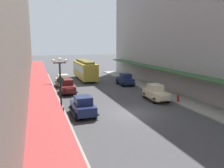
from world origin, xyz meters
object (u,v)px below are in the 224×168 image
object	(u,v)px
parked_car_4	(83,105)
pedestrian_1	(46,112)
parked_car_1	(125,79)
lamp_post_with_clock	(60,83)
fire_hydrant	(178,98)
parked_car_2	(63,80)
parked_car_0	(156,92)
pedestrian_0	(44,108)
streetcar	(85,69)
parked_car_3	(68,86)

from	to	relation	value
parked_car_4	pedestrian_1	bearing A→B (deg)	-160.95
parked_car_1	lamp_post_with_clock	xyz separation A→B (m)	(-11.21, -12.20, 2.04)
parked_car_1	pedestrian_1	world-z (taller)	parked_car_1
fire_hydrant	parked_car_2	bearing A→B (deg)	128.08
parked_car_1	fire_hydrant	size ratio (longest dim) A/B	5.23
fire_hydrant	parked_car_4	bearing A→B (deg)	-175.09
parked_car_0	parked_car_1	bearing A→B (deg)	88.79
pedestrian_0	streetcar	bearing A→B (deg)	68.78
streetcar	lamp_post_with_clock	world-z (taller)	lamp_post_with_clock
parked_car_0	parked_car_2	world-z (taller)	same
parked_car_0	lamp_post_with_clock	bearing A→B (deg)	-169.47
parked_car_4	pedestrian_0	xyz separation A→B (m)	(-3.41, -0.12, 0.07)
lamp_post_with_clock	parked_car_2	bearing A→B (deg)	82.77
lamp_post_with_clock	pedestrian_0	world-z (taller)	lamp_post_with_clock
lamp_post_with_clock	fire_hydrant	world-z (taller)	lamp_post_with_clock
streetcar	parked_car_1	bearing A→B (deg)	-54.82
parked_car_0	streetcar	world-z (taller)	streetcar
parked_car_1	lamp_post_with_clock	world-z (taller)	lamp_post_with_clock
parked_car_2	pedestrian_0	distance (m)	15.41
pedestrian_1	parked_car_2	bearing A→B (deg)	78.59
lamp_post_with_clock	parked_car_1	bearing A→B (deg)	47.42
parked_car_3	pedestrian_1	size ratio (longest dim) A/B	2.57
streetcar	pedestrian_1	world-z (taller)	streetcar
parked_car_1	parked_car_3	distance (m)	9.93
parked_car_0	pedestrian_1	distance (m)	13.07
parked_car_3	pedestrian_1	xyz separation A→B (m)	(-3.25, -11.00, 0.07)
lamp_post_with_clock	streetcar	bearing A→B (deg)	71.93
parked_car_3	pedestrian_0	size ratio (longest dim) A/B	2.57
parked_car_2	pedestrian_1	size ratio (longest dim) A/B	2.58
parked_car_3	fire_hydrant	size ratio (longest dim) A/B	5.23
parked_car_2	fire_hydrant	size ratio (longest dim) A/B	5.26
streetcar	parked_car_3	bearing A→B (deg)	-113.75
streetcar	pedestrian_1	size ratio (longest dim) A/B	5.76
parked_car_1	parked_car_0	bearing A→B (deg)	-91.21
parked_car_2	fire_hydrant	bearing A→B (deg)	-51.92
parked_car_1	parked_car_3	size ratio (longest dim) A/B	1.00
parked_car_0	parked_car_3	distance (m)	11.56
parked_car_1	pedestrian_1	distance (m)	18.99
parked_car_2	parked_car_0	bearing A→B (deg)	-52.67
lamp_post_with_clock	pedestrian_0	size ratio (longest dim) A/B	3.09
parked_car_3	fire_hydrant	distance (m)	14.13
pedestrian_1	lamp_post_with_clock	bearing A→B (deg)	53.27
parked_car_4	pedestrian_1	world-z (taller)	parked_car_4
fire_hydrant	parked_car_1	bearing A→B (deg)	97.27
parked_car_1	parked_car_2	world-z (taller)	same
parked_car_0	streetcar	size ratio (longest dim) A/B	0.45
parked_car_0	parked_car_4	distance (m)	9.57
streetcar	pedestrian_1	distance (m)	22.54
parked_car_2	streetcar	bearing A→B (deg)	48.68
parked_car_4	pedestrian_1	distance (m)	3.51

